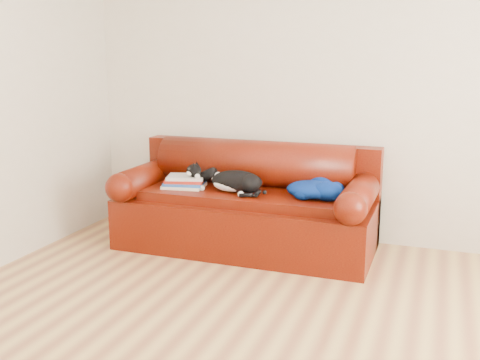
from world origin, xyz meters
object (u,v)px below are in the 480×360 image
at_px(cat, 235,182).
at_px(book_stack, 185,182).
at_px(sofa_base, 246,220).
at_px(blanket, 314,189).

bearing_deg(cat, book_stack, -164.49).
bearing_deg(sofa_base, blanket, -2.93).
distance_m(book_stack, blanket, 1.10).
relative_size(sofa_base, cat, 3.58).
bearing_deg(sofa_base, book_stack, -171.27).
bearing_deg(book_stack, cat, -2.38).
height_order(book_stack, cat, cat).
xyz_separation_m(sofa_base, blanket, (0.58, -0.03, 0.33)).
bearing_deg(blanket, cat, -173.79).
bearing_deg(cat, blanket, 24.11).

